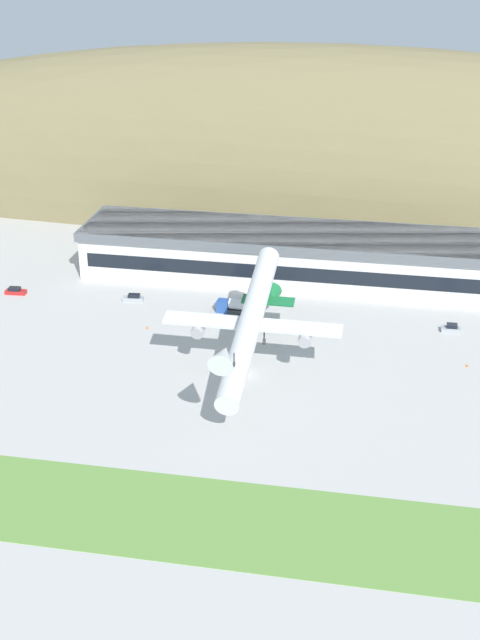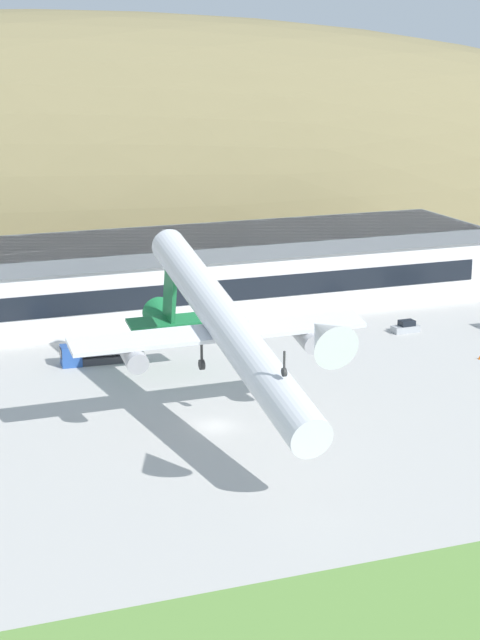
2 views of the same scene
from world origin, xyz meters
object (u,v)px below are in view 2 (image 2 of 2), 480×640
terminal_building (146,272)px  traffic_cone_0 (480,357)px  cargo_airplane (225,327)px  box_truck (93,352)px  service_car_0 (406,327)px

terminal_building → traffic_cone_0: (33.88, -36.81, -6.15)m
cargo_airplane → box_truck: bearing=106.5°
terminal_building → service_car_0: size_ratio=27.02×
terminal_building → box_truck: 25.37m
terminal_building → cargo_airplane: cargo_airplane is taller
cargo_airplane → service_car_0: bearing=35.8°
terminal_building → traffic_cone_0: bearing=-47.4°
service_car_0 → cargo_airplane: bearing=-144.2°
traffic_cone_0 → terminal_building: bearing=132.6°
service_car_0 → terminal_building: bearing=144.8°
cargo_airplane → service_car_0: (36.34, 26.19, -10.35)m
terminal_building → traffic_cone_0: 50.41m
cargo_airplane → service_car_0: size_ratio=13.56×
terminal_building → service_car_0: (31.27, -22.10, -5.73)m
box_truck → traffic_cone_0: size_ratio=13.84×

